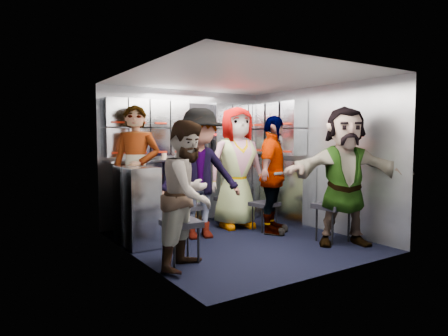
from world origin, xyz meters
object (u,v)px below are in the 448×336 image
jump_seat_near_right (333,208)px  attendant_arc_b (200,174)px  attendant_arc_d (273,175)px  attendant_arc_a (189,195)px  attendant_standing (136,172)px  jump_seat_mid_right (264,205)px  attendant_arc_c (237,168)px  attendant_arc_e (345,176)px  jump_seat_center (230,200)px  jump_seat_near_left (181,225)px  jump_seat_mid_left (194,208)px

jump_seat_near_right → attendant_arc_b: size_ratio=0.29×
attendant_arc_d → attendant_arc_a: bearing=164.2°
jump_seat_near_right → attendant_standing: 2.64m
jump_seat_near_right → attendant_arc_b: 1.80m
jump_seat_mid_right → attendant_arc_b: bearing=171.0°
jump_seat_mid_right → attendant_arc_c: bearing=115.2°
attendant_arc_b → attendant_arc_e: attendant_arc_e is taller
jump_seat_mid_right → attendant_arc_c: size_ratio=0.23×
attendant_arc_d → attendant_standing: bearing=116.9°
jump_seat_center → attendant_arc_e: bearing=-72.0°
jump_seat_near_left → attendant_arc_e: attendant_arc_e is taller
attendant_arc_c → attendant_arc_e: 1.66m
jump_seat_mid_right → attendant_arc_e: 1.29m
attendant_arc_d → jump_seat_mid_right: bearing=52.7°
attendant_arc_c → jump_seat_near_right: bearing=-57.2°
jump_seat_center → jump_seat_near_left: bearing=-139.6°
jump_seat_near_left → attendant_arc_e: bearing=-12.8°
attendant_arc_a → attendant_arc_d: size_ratio=0.92×
jump_seat_near_left → attendant_arc_b: attendant_arc_b is taller
jump_seat_near_left → attendant_arc_a: attendant_arc_a is taller
jump_seat_mid_left → attendant_arc_b: 0.53m
jump_seat_mid_left → attendant_arc_c: bearing=6.3°
jump_seat_mid_left → attendant_arc_e: 2.06m
jump_seat_center → jump_seat_mid_right: bearing=-71.7°
attendant_standing → attendant_arc_c: bearing=31.3°
jump_seat_mid_right → jump_seat_near_right: (0.36, -0.95, 0.07)m
jump_seat_mid_right → attendant_arc_e: size_ratio=0.24×
jump_seat_mid_right → jump_seat_near_right: 1.02m
jump_seat_center → attendant_arc_a: size_ratio=0.28×
jump_seat_center → jump_seat_near_right: size_ratio=0.87×
attendant_standing → attendant_arc_d: (1.69, -0.82, -0.06)m
jump_seat_mid_left → attendant_standing: attendant_standing is taller
jump_seat_center → jump_seat_mid_right: 0.64m
jump_seat_center → attendant_standing: (-1.49, 0.04, 0.51)m
jump_seat_near_right → attendant_arc_c: 1.56m
jump_seat_center → attendant_arc_c: 0.55m
jump_seat_mid_left → jump_seat_center: jump_seat_center is taller
jump_seat_near_right → attendant_arc_e: 0.47m
jump_seat_near_right → attendant_arc_a: (-2.05, 0.11, 0.32)m
jump_seat_near_left → jump_seat_near_right: bearing=-8.0°
jump_seat_near_left → attendant_arc_b: (0.71, 0.82, 0.46)m
jump_seat_near_left → attendant_arc_a: bearing=-90.0°
jump_seat_near_right → attendant_arc_d: 0.94m
jump_seat_center → attendant_arc_b: 1.03m
jump_seat_center → attendant_arc_a: attendant_arc_a is taller
attendant_arc_b → attendant_arc_c: 0.83m
attendant_standing → jump_seat_center: bearing=38.2°
attendant_arc_a → attendant_standing: bearing=53.4°
attendant_arc_d → attendant_arc_e: size_ratio=0.95×
attendant_arc_e → attendant_arc_a: bearing=-157.8°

